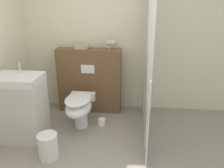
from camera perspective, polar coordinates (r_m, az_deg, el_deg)
name	(u,v)px	position (r m, az deg, el deg)	size (l,w,h in m)	color
wall_back	(115,38)	(3.76, 0.73, 11.90)	(8.00, 0.06, 2.50)	beige
partition_panel	(90,81)	(3.77, -5.85, 0.88)	(1.07, 0.25, 1.10)	brown
shower_glass	(147,59)	(2.97, 9.25, 6.34)	(0.04, 1.58, 2.20)	silver
toilet	(79,108)	(3.29, -8.53, -6.09)	(0.38, 0.66, 0.53)	white
sink_vanity	(21,108)	(3.23, -22.62, -5.80)	(0.62, 0.45, 1.07)	beige
hair_drier	(112,43)	(3.58, -0.10, 10.67)	(0.16, 0.08, 0.14)	#B7B7BC
folded_towel	(82,47)	(3.65, -7.91, 9.65)	(0.22, 0.16, 0.07)	tan
spare_toilet_roll	(102,122)	(3.48, -2.70, -9.89)	(0.11, 0.11, 0.11)	white
waste_bin	(48,146)	(2.90, -16.32, -15.32)	(0.25, 0.25, 0.32)	silver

